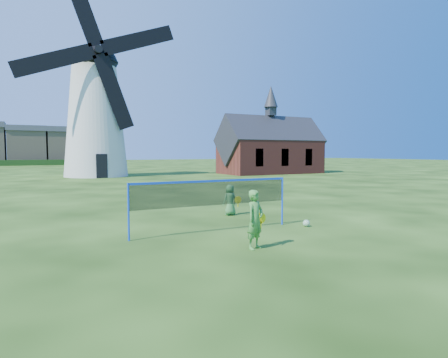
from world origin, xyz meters
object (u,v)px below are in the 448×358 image
(chapel, at_px, (270,149))
(player_boy, at_px, (230,200))
(badminton_net, at_px, (213,194))
(player_girl, at_px, (255,220))
(play_ball, at_px, (306,223))
(windmill, at_px, (95,111))

(chapel, bearing_deg, player_boy, -127.25)
(badminton_net, distance_m, player_boy, 3.15)
(chapel, bearing_deg, badminton_net, -127.28)
(player_girl, bearing_deg, play_ball, 6.56)
(player_boy, bearing_deg, chapel, -131.66)
(windmill, distance_m, player_girl, 31.75)
(chapel, bearing_deg, windmill, 169.43)
(chapel, distance_m, player_girl, 34.01)
(player_girl, relative_size, player_boy, 1.25)
(windmill, bearing_deg, badminton_net, -92.66)
(windmill, relative_size, player_girl, 12.99)
(badminton_net, distance_m, play_ball, 3.23)
(player_boy, height_order, play_ball, player_boy)
(chapel, xyz_separation_m, player_girl, (-19.43, -27.84, -2.00))
(player_girl, height_order, play_ball, player_girl)
(player_boy, bearing_deg, windmill, -93.22)
(play_ball, bearing_deg, player_boy, 109.62)
(windmill, xyz_separation_m, player_girl, (-1.31, -31.22, -5.61))
(windmill, distance_m, player_boy, 27.11)
(chapel, relative_size, badminton_net, 2.27)
(windmill, height_order, player_boy, windmill)
(windmill, height_order, player_girl, windmill)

